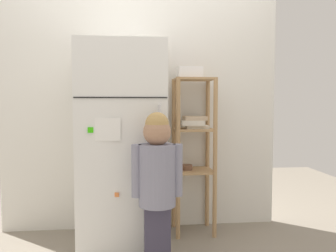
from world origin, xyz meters
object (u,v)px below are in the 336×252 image
Objects in this scene: refrigerator at (122,145)px; child_standing at (157,175)px; fruit_bin at (188,74)px; pantry_shelf_unit at (194,139)px.

refrigerator is 1.49× the size of child_standing.
child_standing is 1.03m from fruit_bin.
child_standing is at bearing -119.87° from pantry_shelf_unit.
fruit_bin reaches higher than child_standing.
pantry_shelf_unit is 6.60× the size of fruit_bin.
fruit_bin reaches higher than pantry_shelf_unit.
refrigerator is 1.19× the size of pantry_shelf_unit.
refrigerator reaches higher than child_standing.
fruit_bin is at bearing 63.69° from child_standing.
refrigerator reaches higher than pantry_shelf_unit.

